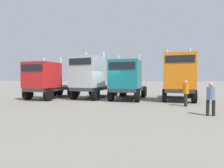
% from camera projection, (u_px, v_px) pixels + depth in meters
% --- Properties ---
extents(ground, '(200.00, 200.00, 0.00)m').
position_uv_depth(ground, '(107.00, 101.00, 15.86)').
color(ground, gray).
extents(semi_truck_red, '(3.55, 6.28, 3.91)m').
position_uv_depth(semi_truck_red, '(47.00, 80.00, 17.30)').
color(semi_truck_red, '#333338').
rests_on(semi_truck_red, ground).
extents(semi_truck_silver, '(3.78, 6.33, 4.44)m').
position_uv_depth(semi_truck_silver, '(90.00, 77.00, 17.48)').
color(semi_truck_silver, '#333338').
rests_on(semi_truck_silver, ground).
extents(semi_truck_teal, '(3.36, 6.63, 4.02)m').
position_uv_depth(semi_truck_teal, '(127.00, 80.00, 16.53)').
color(semi_truck_teal, '#333338').
rests_on(semi_truck_teal, ground).
extents(semi_truck_orange, '(3.32, 6.37, 4.49)m').
position_uv_depth(semi_truck_orange, '(178.00, 77.00, 15.85)').
color(semi_truck_orange, '#333338').
rests_on(semi_truck_orange, ground).
extents(visitor_in_hivis, '(0.41, 0.45, 1.77)m').
position_uv_depth(visitor_in_hivis, '(186.00, 91.00, 12.86)').
color(visitor_in_hivis, '#2A2A2A').
rests_on(visitor_in_hivis, ground).
extents(visitor_with_camera, '(0.44, 0.41, 1.71)m').
position_uv_depth(visitor_with_camera, '(211.00, 97.00, 9.57)').
color(visitor_with_camera, black).
rests_on(visitor_with_camera, ground).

